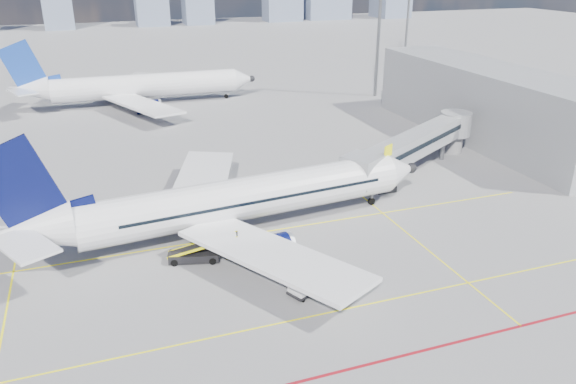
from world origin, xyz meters
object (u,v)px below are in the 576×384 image
at_px(main_aircraft, 230,202).
at_px(cargo_dolly, 309,280).
at_px(ramp_worker, 339,272).
at_px(second_aircraft, 136,87).
at_px(belt_loader, 196,254).
at_px(baggage_tug, 329,283).

bearing_deg(main_aircraft, cargo_dolly, -80.45).
bearing_deg(ramp_worker, second_aircraft, 45.70).
xyz_separation_m(main_aircraft, belt_loader, (-4.09, -4.03, -2.59)).
relative_size(main_aircraft, second_aircraft, 0.97).
bearing_deg(ramp_worker, belt_loader, 92.97).
xyz_separation_m(second_aircraft, belt_loader, (-1.05, -58.04, -2.59)).
height_order(belt_loader, ramp_worker, belt_loader).
relative_size(belt_loader, ramp_worker, 3.55).
bearing_deg(main_aircraft, ramp_worker, -67.28).
bearing_deg(cargo_dolly, second_aircraft, 70.55).
xyz_separation_m(second_aircraft, baggage_tug, (7.73, -66.07, -2.53)).
relative_size(cargo_dolly, ramp_worker, 2.22).
relative_size(second_aircraft, cargo_dolly, 11.09).
relative_size(baggage_tug, belt_loader, 0.37).
height_order(baggage_tug, ramp_worker, ramp_worker).
bearing_deg(cargo_dolly, main_aircraft, 80.32).
xyz_separation_m(second_aircraft, ramp_worker, (8.98, -65.03, -2.36)).
distance_m(main_aircraft, second_aircraft, 54.10).
relative_size(second_aircraft, baggage_tug, 18.69).
bearing_deg(baggage_tug, cargo_dolly, 178.25).
bearing_deg(second_aircraft, baggage_tug, -81.98).
distance_m(cargo_dolly, ramp_worker, 2.86).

